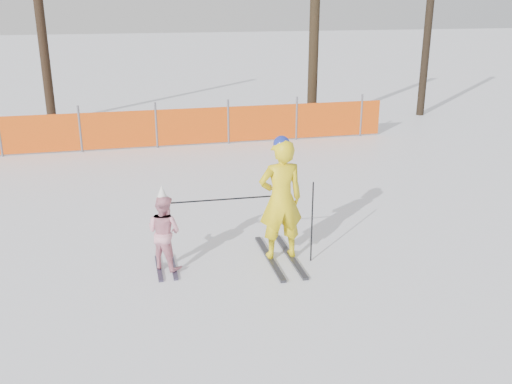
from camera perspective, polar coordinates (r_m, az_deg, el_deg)
ground at (r=9.03m, az=0.74°, el=-7.03°), size 120.00×120.00×0.00m
adult at (r=8.78m, az=2.49°, el=-0.73°), size 0.71×1.64×2.00m
child at (r=8.68m, az=-9.18°, el=-3.90°), size 0.71×0.87×1.35m
ski_poles at (r=8.68m, az=0.82°, el=-1.82°), size 2.14×0.27×1.31m
safety_fence at (r=15.87m, az=-12.61°, el=6.15°), size 14.60×0.06×1.25m
tree_trunks at (r=18.83m, az=-0.47°, el=16.06°), size 12.78×2.74×6.35m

